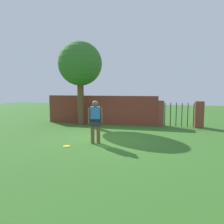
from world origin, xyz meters
TOP-DOWN VIEW (x-y plane):
  - ground_plane at (0.00, 0.00)m, footprint 40.00×40.00m
  - brick_wall at (-1.50, 3.66)m, footprint 6.59×0.50m
  - tree at (-2.49, 2.87)m, footprint 2.44×2.44m
  - person at (-0.31, -0.95)m, footprint 0.52×0.32m
  - fence_gate at (2.92, 3.66)m, footprint 2.48×0.44m
  - frisbee_yellow at (-1.17, -1.64)m, footprint 0.27×0.27m

SIDE VIEW (x-z plane):
  - ground_plane at x=0.00m, z-range 0.00..0.00m
  - frisbee_yellow at x=-1.17m, z-range 0.00..0.02m
  - fence_gate at x=2.92m, z-range 0.00..1.40m
  - brick_wall at x=-1.50m, z-range 0.00..1.65m
  - person at x=-0.31m, z-range 0.09..1.71m
  - tree at x=-2.49m, z-range 1.07..5.74m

